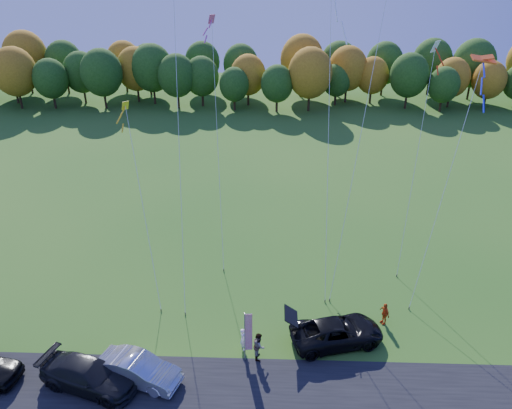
{
  "coord_description": "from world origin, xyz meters",
  "views": [
    {
      "loc": [
        1.08,
        -23.85,
        22.11
      ],
      "look_at": [
        0.0,
        6.0,
        7.0
      ],
      "focal_mm": 35.0,
      "sensor_mm": 36.0,
      "label": 1
    }
  ],
  "objects_px": {
    "black_suv": "(337,332)",
    "person_east": "(384,313)",
    "silver_sedan": "(138,369)",
    "feather_flag": "(248,332)"
  },
  "relations": [
    {
      "from": "feather_flag",
      "to": "person_east",
      "type": "bearing_deg",
      "value": 22.72
    },
    {
      "from": "black_suv",
      "to": "feather_flag",
      "type": "height_order",
      "value": "feather_flag"
    },
    {
      "from": "silver_sedan",
      "to": "person_east",
      "type": "xyz_separation_m",
      "value": [
        15.05,
        5.54,
        -0.03
      ]
    },
    {
      "from": "black_suv",
      "to": "person_east",
      "type": "xyz_separation_m",
      "value": [
        3.34,
        1.96,
        -0.02
      ]
    },
    {
      "from": "black_suv",
      "to": "feather_flag",
      "type": "bearing_deg",
      "value": 92.99
    },
    {
      "from": "black_suv",
      "to": "person_east",
      "type": "relative_size",
      "value": 3.69
    },
    {
      "from": "black_suv",
      "to": "feather_flag",
      "type": "relative_size",
      "value": 1.63
    },
    {
      "from": "person_east",
      "to": "black_suv",
      "type": "bearing_deg",
      "value": -84.8
    },
    {
      "from": "person_east",
      "to": "feather_flag",
      "type": "height_order",
      "value": "feather_flag"
    },
    {
      "from": "feather_flag",
      "to": "black_suv",
      "type": "bearing_deg",
      "value": 17.59
    }
  ]
}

